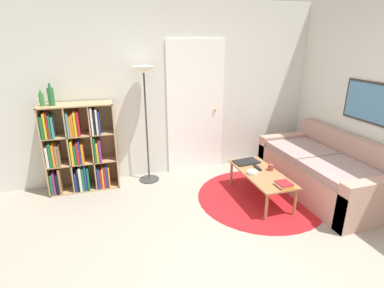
{
  "coord_description": "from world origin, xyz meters",
  "views": [
    {
      "loc": [
        -1.14,
        -1.9,
        2.07
      ],
      "look_at": [
        -0.11,
        1.37,
        0.85
      ],
      "focal_mm": 28.0,
      "sensor_mm": 36.0,
      "label": 1
    }
  ],
  "objects_px": {
    "bookshelf": "(78,150)",
    "coffee_table": "(261,175)",
    "cup": "(271,167)",
    "laptop": "(246,162)",
    "bottle_left": "(42,99)",
    "bowl": "(253,172)",
    "floor_lamp": "(144,88)",
    "bottle_middle": "(51,96)",
    "couch": "(326,172)"
  },
  "relations": [
    {
      "from": "coffee_table",
      "to": "floor_lamp",
      "type": "bearing_deg",
      "value": 143.1
    },
    {
      "from": "laptop",
      "to": "cup",
      "type": "bearing_deg",
      "value": -60.85
    },
    {
      "from": "bookshelf",
      "to": "floor_lamp",
      "type": "xyz_separation_m",
      "value": [
        0.97,
        -0.02,
        0.82
      ]
    },
    {
      "from": "cup",
      "to": "laptop",
      "type": "bearing_deg",
      "value": 119.15
    },
    {
      "from": "couch",
      "to": "bowl",
      "type": "distance_m",
      "value": 1.12
    },
    {
      "from": "cup",
      "to": "bottle_middle",
      "type": "relative_size",
      "value": 0.29
    },
    {
      "from": "laptop",
      "to": "bowl",
      "type": "distance_m",
      "value": 0.38
    },
    {
      "from": "bookshelf",
      "to": "bowl",
      "type": "distance_m",
      "value": 2.41
    },
    {
      "from": "bookshelf",
      "to": "laptop",
      "type": "distance_m",
      "value": 2.38
    },
    {
      "from": "laptop",
      "to": "bottle_middle",
      "type": "xyz_separation_m",
      "value": [
        -2.51,
        0.64,
        0.97
      ]
    },
    {
      "from": "floor_lamp",
      "to": "bowl",
      "type": "relative_size",
      "value": 11.98
    },
    {
      "from": "floor_lamp",
      "to": "laptop",
      "type": "relative_size",
      "value": 4.59
    },
    {
      "from": "bowl",
      "to": "cup",
      "type": "distance_m",
      "value": 0.29
    },
    {
      "from": "coffee_table",
      "to": "bottle_left",
      "type": "distance_m",
      "value": 3.01
    },
    {
      "from": "bowl",
      "to": "floor_lamp",
      "type": "bearing_deg",
      "value": 140.18
    },
    {
      "from": "laptop",
      "to": "floor_lamp",
      "type": "bearing_deg",
      "value": 154.01
    },
    {
      "from": "couch",
      "to": "laptop",
      "type": "height_order",
      "value": "couch"
    },
    {
      "from": "coffee_table",
      "to": "cup",
      "type": "distance_m",
      "value": 0.18
    },
    {
      "from": "floor_lamp",
      "to": "bowl",
      "type": "height_order",
      "value": "floor_lamp"
    },
    {
      "from": "bookshelf",
      "to": "coffee_table",
      "type": "height_order",
      "value": "bookshelf"
    },
    {
      "from": "bottle_left",
      "to": "couch",
      "type": "bearing_deg",
      "value": -16.78
    },
    {
      "from": "laptop",
      "to": "cup",
      "type": "relative_size",
      "value": 4.5
    },
    {
      "from": "floor_lamp",
      "to": "coffee_table",
      "type": "height_order",
      "value": "floor_lamp"
    },
    {
      "from": "floor_lamp",
      "to": "bottle_middle",
      "type": "relative_size",
      "value": 6.01
    },
    {
      "from": "bookshelf",
      "to": "bottle_left",
      "type": "distance_m",
      "value": 0.82
    },
    {
      "from": "bookshelf",
      "to": "cup",
      "type": "bearing_deg",
      "value": -22.05
    },
    {
      "from": "coffee_table",
      "to": "laptop",
      "type": "xyz_separation_m",
      "value": [
        -0.03,
        0.37,
        0.05
      ]
    },
    {
      "from": "bookshelf",
      "to": "couch",
      "type": "distance_m",
      "value": 3.48
    },
    {
      "from": "couch",
      "to": "bottle_left",
      "type": "relative_size",
      "value": 9.39
    },
    {
      "from": "coffee_table",
      "to": "cup",
      "type": "relative_size",
      "value": 12.93
    },
    {
      "from": "floor_lamp",
      "to": "bottle_middle",
      "type": "xyz_separation_m",
      "value": [
        -1.2,
        -0.0,
        -0.05
      ]
    },
    {
      "from": "couch",
      "to": "cup",
      "type": "distance_m",
      "value": 0.84
    },
    {
      "from": "coffee_table",
      "to": "laptop",
      "type": "height_order",
      "value": "laptop"
    },
    {
      "from": "cup",
      "to": "bowl",
      "type": "bearing_deg",
      "value": -173.36
    },
    {
      "from": "bookshelf",
      "to": "bottle_left",
      "type": "xyz_separation_m",
      "value": [
        -0.35,
        -0.02,
        0.74
      ]
    },
    {
      "from": "bottle_left",
      "to": "laptop",
      "type": "bearing_deg",
      "value": -13.78
    },
    {
      "from": "laptop",
      "to": "bottle_left",
      "type": "bearing_deg",
      "value": 166.22
    },
    {
      "from": "coffee_table",
      "to": "bowl",
      "type": "height_order",
      "value": "bowl"
    },
    {
      "from": "floor_lamp",
      "to": "bowl",
      "type": "bearing_deg",
      "value": -39.82
    },
    {
      "from": "bowl",
      "to": "bottle_left",
      "type": "distance_m",
      "value": 2.88
    },
    {
      "from": "couch",
      "to": "coffee_table",
      "type": "relative_size",
      "value": 1.76
    },
    {
      "from": "coffee_table",
      "to": "bottle_middle",
      "type": "height_order",
      "value": "bottle_middle"
    },
    {
      "from": "floor_lamp",
      "to": "bottle_left",
      "type": "bearing_deg",
      "value": 179.75
    },
    {
      "from": "bookshelf",
      "to": "bowl",
      "type": "xyz_separation_m",
      "value": [
        2.17,
        -1.03,
        -0.19
      ]
    },
    {
      "from": "coffee_table",
      "to": "laptop",
      "type": "relative_size",
      "value": 2.87
    },
    {
      "from": "bottle_left",
      "to": "bottle_middle",
      "type": "height_order",
      "value": "bottle_middle"
    },
    {
      "from": "laptop",
      "to": "bottle_left",
      "type": "xyz_separation_m",
      "value": [
        -2.63,
        0.64,
        0.93
      ]
    },
    {
      "from": "floor_lamp",
      "to": "cup",
      "type": "relative_size",
      "value": 20.66
    },
    {
      "from": "laptop",
      "to": "bowl",
      "type": "bearing_deg",
      "value": -105.09
    },
    {
      "from": "bowl",
      "to": "cup",
      "type": "xyz_separation_m",
      "value": [
        0.29,
        0.03,
        0.02
      ]
    }
  ]
}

